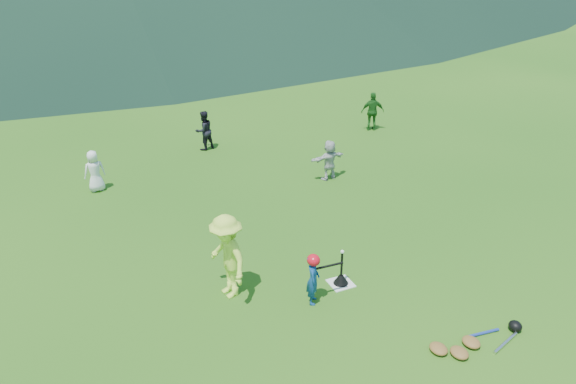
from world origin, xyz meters
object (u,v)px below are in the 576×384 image
(fielder_a, at_px, (95,171))
(fielder_b, at_px, (204,130))
(adult_coach, at_px, (227,257))
(fielder_d, at_px, (329,160))
(home_plate, at_px, (341,283))
(batter_child, at_px, (313,279))
(fielder_c, at_px, (373,111))
(equipment_pile, at_px, (472,342))
(batting_tee, at_px, (341,278))

(fielder_a, bearing_deg, fielder_b, -160.01)
(adult_coach, bearing_deg, fielder_d, 123.13)
(home_plate, xyz_separation_m, fielder_d, (2.14, 4.48, 0.55))
(fielder_a, xyz_separation_m, fielder_b, (3.46, 1.66, 0.06))
(home_plate, height_order, batter_child, batter_child)
(home_plate, relative_size, fielder_c, 0.35)
(adult_coach, distance_m, equipment_pile, 4.52)
(home_plate, xyz_separation_m, adult_coach, (-2.11, 0.60, 0.83))
(fielder_d, distance_m, batting_tee, 4.98)
(adult_coach, distance_m, fielder_a, 6.01)
(batter_child, bearing_deg, adult_coach, 85.47)
(home_plate, relative_size, adult_coach, 0.27)
(batter_child, height_order, adult_coach, adult_coach)
(fielder_c, relative_size, batting_tee, 1.91)
(home_plate, distance_m, fielder_a, 7.42)
(fielder_a, distance_m, fielder_d, 6.20)
(fielder_d, bearing_deg, adult_coach, 36.18)
(home_plate, height_order, batting_tee, batting_tee)
(fielder_a, bearing_deg, adult_coach, 100.39)
(fielder_d, bearing_deg, equipment_pile, 75.44)
(fielder_c, distance_m, batting_tee, 9.14)
(home_plate, distance_m, adult_coach, 2.34)
(fielder_d, bearing_deg, batter_child, 52.36)
(batter_child, bearing_deg, fielder_b, 25.43)
(equipment_pile, bearing_deg, fielder_a, 119.01)
(adult_coach, relative_size, fielder_a, 1.52)
(home_plate, distance_m, fielder_c, 9.15)
(home_plate, xyz_separation_m, batter_child, (-0.76, -0.28, 0.49))
(fielder_a, distance_m, fielder_b, 3.84)
(fielder_b, bearing_deg, fielder_a, 7.87)
(fielder_b, distance_m, fielder_d, 4.31)
(fielder_c, bearing_deg, adult_coach, 64.03)
(batter_child, bearing_deg, fielder_c, -10.03)
(adult_coach, relative_size, fielder_c, 1.30)
(adult_coach, bearing_deg, fielder_a, -173.21)
(batting_tee, bearing_deg, fielder_b, 92.25)
(batter_child, distance_m, adult_coach, 1.64)
(adult_coach, distance_m, batting_tee, 2.30)
(home_plate, xyz_separation_m, batting_tee, (0.00, 0.00, 0.12))
(adult_coach, relative_size, fielder_d, 1.51)
(adult_coach, xyz_separation_m, fielder_a, (-1.66, 5.77, -0.29))
(home_plate, distance_m, fielder_d, 4.99)
(adult_coach, relative_size, equipment_pile, 0.94)
(batter_child, distance_m, fielder_c, 9.81)
(fielder_d, bearing_deg, fielder_b, -61.61)
(fielder_a, relative_size, fielder_c, 0.85)
(fielder_c, bearing_deg, home_plate, 75.79)
(batter_child, xyz_separation_m, fielder_d, (2.90, 4.76, 0.06))
(fielder_a, relative_size, batting_tee, 1.63)
(fielder_b, xyz_separation_m, batting_tee, (0.31, -8.03, -0.49))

